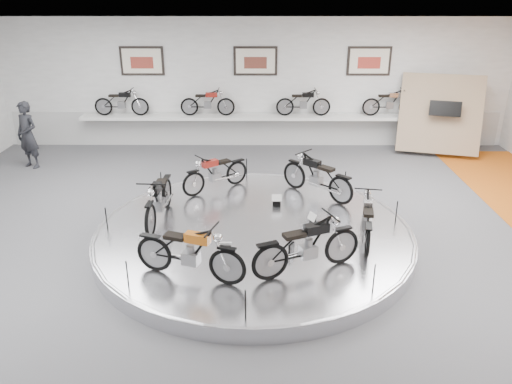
{
  "coord_description": "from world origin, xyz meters",
  "views": [
    {
      "loc": [
        0.08,
        -8.75,
        4.9
      ],
      "look_at": [
        0.04,
        0.6,
        0.98
      ],
      "focal_mm": 35.0,
      "sensor_mm": 36.0,
      "label": 1
    }
  ],
  "objects_px": {
    "bike_e": "(307,245)",
    "bike_b": "(215,172)",
    "visitor": "(28,135)",
    "shelf": "(255,117)",
    "display_platform": "(254,235)",
    "bike_c": "(159,199)",
    "bike_a": "(317,176)",
    "bike_d": "(190,252)",
    "bike_f": "(367,218)"
  },
  "relations": [
    {
      "from": "bike_f",
      "to": "bike_a",
      "type": "bearing_deg",
      "value": 27.98
    },
    {
      "from": "bike_a",
      "to": "bike_b",
      "type": "distance_m",
      "value": 2.4
    },
    {
      "from": "bike_a",
      "to": "bike_d",
      "type": "relative_size",
      "value": 1.01
    },
    {
      "from": "shelf",
      "to": "visitor",
      "type": "distance_m",
      "value": 6.7
    },
    {
      "from": "bike_c",
      "to": "bike_a",
      "type": "bearing_deg",
      "value": 115.19
    },
    {
      "from": "bike_d",
      "to": "display_platform",
      "type": "bearing_deg",
      "value": 78.35
    },
    {
      "from": "bike_d",
      "to": "bike_e",
      "type": "xyz_separation_m",
      "value": [
        1.97,
        0.2,
        0.01
      ]
    },
    {
      "from": "bike_e",
      "to": "display_platform",
      "type": "bearing_deg",
      "value": 96.69
    },
    {
      "from": "shelf",
      "to": "display_platform",
      "type": "bearing_deg",
      "value": -90.0
    },
    {
      "from": "shelf",
      "to": "visitor",
      "type": "xyz_separation_m",
      "value": [
        -6.43,
        -1.87,
        -0.05
      ]
    },
    {
      "from": "bike_a",
      "to": "bike_e",
      "type": "distance_m",
      "value": 3.37
    },
    {
      "from": "display_platform",
      "to": "bike_c",
      "type": "distance_m",
      "value": 2.1
    },
    {
      "from": "bike_b",
      "to": "bike_f",
      "type": "xyz_separation_m",
      "value": [
        3.1,
        -2.5,
        0.0
      ]
    },
    {
      "from": "bike_a",
      "to": "bike_b",
      "type": "bearing_deg",
      "value": 35.9
    },
    {
      "from": "bike_d",
      "to": "bike_e",
      "type": "bearing_deg",
      "value": 24.25
    },
    {
      "from": "shelf",
      "to": "bike_d",
      "type": "xyz_separation_m",
      "value": [
        -1.05,
        -8.22,
        -0.2
      ]
    },
    {
      "from": "bike_e",
      "to": "bike_f",
      "type": "xyz_separation_m",
      "value": [
        1.25,
        1.17,
        -0.05
      ]
    },
    {
      "from": "bike_a",
      "to": "bike_d",
      "type": "height_order",
      "value": "bike_a"
    },
    {
      "from": "bike_a",
      "to": "visitor",
      "type": "xyz_separation_m",
      "value": [
        -7.88,
        2.81,
        0.15
      ]
    },
    {
      "from": "bike_c",
      "to": "visitor",
      "type": "distance_m",
      "value": 6.11
    },
    {
      "from": "bike_e",
      "to": "bike_f",
      "type": "distance_m",
      "value": 1.71
    },
    {
      "from": "display_platform",
      "to": "bike_a",
      "type": "relative_size",
      "value": 3.75
    },
    {
      "from": "shelf",
      "to": "bike_e",
      "type": "distance_m",
      "value": 8.07
    },
    {
      "from": "display_platform",
      "to": "bike_f",
      "type": "bearing_deg",
      "value": -11.56
    },
    {
      "from": "bike_c",
      "to": "bike_d",
      "type": "distance_m",
      "value": 2.36
    },
    {
      "from": "display_platform",
      "to": "visitor",
      "type": "distance_m",
      "value": 7.9
    },
    {
      "from": "bike_e",
      "to": "bike_b",
      "type": "bearing_deg",
      "value": 93.74
    },
    {
      "from": "display_platform",
      "to": "visitor",
      "type": "relative_size",
      "value": 3.36
    },
    {
      "from": "bike_b",
      "to": "bike_e",
      "type": "distance_m",
      "value": 4.11
    },
    {
      "from": "bike_d",
      "to": "visitor",
      "type": "height_order",
      "value": "visitor"
    },
    {
      "from": "bike_a",
      "to": "bike_b",
      "type": "height_order",
      "value": "bike_a"
    },
    {
      "from": "bike_a",
      "to": "bike_f",
      "type": "bearing_deg",
      "value": 152.72
    },
    {
      "from": "bike_e",
      "to": "visitor",
      "type": "height_order",
      "value": "visitor"
    },
    {
      "from": "shelf",
      "to": "bike_e",
      "type": "height_order",
      "value": "bike_e"
    },
    {
      "from": "bike_e",
      "to": "bike_c",
      "type": "bearing_deg",
      "value": 122.74
    },
    {
      "from": "bike_e",
      "to": "visitor",
      "type": "xyz_separation_m",
      "value": [
        -7.35,
        6.14,
        0.14
      ]
    },
    {
      "from": "shelf",
      "to": "bike_f",
      "type": "relative_size",
      "value": 7.04
    },
    {
      "from": "bike_c",
      "to": "bike_e",
      "type": "height_order",
      "value": "bike_c"
    },
    {
      "from": "bike_c",
      "to": "bike_d",
      "type": "xyz_separation_m",
      "value": [
        0.92,
        -2.17,
        -0.01
      ]
    },
    {
      "from": "display_platform",
      "to": "bike_a",
      "type": "height_order",
      "value": "bike_a"
    },
    {
      "from": "bike_c",
      "to": "bike_e",
      "type": "xyz_separation_m",
      "value": [
        2.89,
        -1.97,
        -0.0
      ]
    },
    {
      "from": "display_platform",
      "to": "bike_a",
      "type": "bearing_deg",
      "value": 49.77
    },
    {
      "from": "bike_e",
      "to": "bike_f",
      "type": "relative_size",
      "value": 1.11
    },
    {
      "from": "bike_b",
      "to": "bike_c",
      "type": "relative_size",
      "value": 0.89
    },
    {
      "from": "display_platform",
      "to": "bike_d",
      "type": "bearing_deg",
      "value": -120.02
    },
    {
      "from": "bike_d",
      "to": "bike_e",
      "type": "height_order",
      "value": "bike_e"
    },
    {
      "from": "display_platform",
      "to": "bike_c",
      "type": "height_order",
      "value": "bike_c"
    },
    {
      "from": "bike_a",
      "to": "bike_f",
      "type": "xyz_separation_m",
      "value": [
        0.72,
        -2.16,
        -0.04
      ]
    },
    {
      "from": "bike_a",
      "to": "bike_d",
      "type": "bearing_deg",
      "value": 98.9
    },
    {
      "from": "shelf",
      "to": "bike_c",
      "type": "distance_m",
      "value": 6.36
    }
  ]
}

